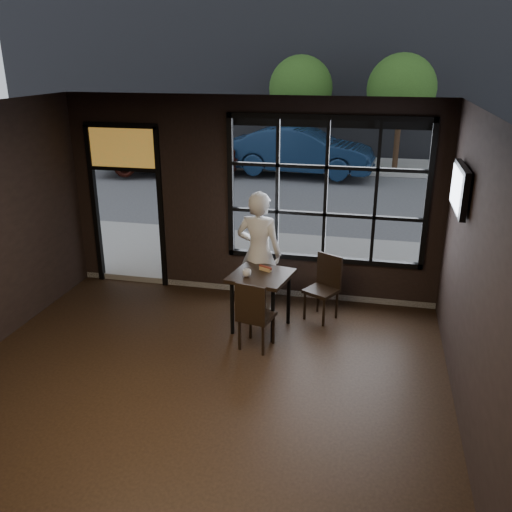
% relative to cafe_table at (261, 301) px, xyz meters
% --- Properties ---
extents(floor, '(6.00, 7.00, 0.02)m').
position_rel_cafe_table_xyz_m(floor, '(-0.45, -2.28, -0.44)').
color(floor, black).
rests_on(floor, ground).
extents(ceiling, '(6.00, 7.00, 0.02)m').
position_rel_cafe_table_xyz_m(ceiling, '(-0.45, -2.28, 2.78)').
color(ceiling, black).
rests_on(ceiling, ground).
extents(wall_right, '(0.04, 7.00, 3.20)m').
position_rel_cafe_table_xyz_m(wall_right, '(2.55, -2.28, 1.17)').
color(wall_right, black).
rests_on(wall_right, ground).
extents(window_frame, '(3.06, 0.12, 2.28)m').
position_rel_cafe_table_xyz_m(window_frame, '(0.75, 1.22, 1.37)').
color(window_frame, black).
rests_on(window_frame, ground).
extents(stained_transom, '(1.20, 0.06, 0.70)m').
position_rel_cafe_table_xyz_m(stained_transom, '(-2.55, 1.22, 1.92)').
color(stained_transom, orange).
rests_on(stained_transom, ground).
extents(street_asphalt, '(60.00, 41.00, 0.04)m').
position_rel_cafe_table_xyz_m(street_asphalt, '(-0.45, 21.72, -0.45)').
color(street_asphalt, '#545456').
rests_on(street_asphalt, ground).
extents(cafe_table, '(0.93, 0.93, 0.86)m').
position_rel_cafe_table_xyz_m(cafe_table, '(0.00, 0.00, 0.00)').
color(cafe_table, black).
rests_on(cafe_table, floor).
extents(chair_near, '(0.51, 0.51, 0.99)m').
position_rel_cafe_table_xyz_m(chair_near, '(0.05, -0.53, 0.06)').
color(chair_near, black).
rests_on(chair_near, floor).
extents(chair_window, '(0.58, 0.58, 0.98)m').
position_rel_cafe_table_xyz_m(chair_window, '(0.81, 0.50, 0.06)').
color(chair_window, black).
rests_on(chair_window, floor).
extents(man, '(0.75, 0.54, 1.91)m').
position_rel_cafe_table_xyz_m(man, '(-0.15, 0.55, 0.53)').
color(man, silver).
rests_on(man, floor).
extents(hotdog, '(0.22, 0.16, 0.06)m').
position_rel_cafe_table_xyz_m(hotdog, '(0.04, 0.14, 0.45)').
color(hotdog, tan).
rests_on(hotdog, cafe_table).
extents(cup, '(0.12, 0.12, 0.10)m').
position_rel_cafe_table_xyz_m(cup, '(-0.17, -0.13, 0.47)').
color(cup, silver).
rests_on(cup, cafe_table).
extents(tv, '(0.11, 0.97, 0.57)m').
position_rel_cafe_table_xyz_m(tv, '(2.48, -0.12, 1.80)').
color(tv, black).
rests_on(tv, wall_right).
extents(navy_car, '(4.74, 1.98, 1.52)m').
position_rel_cafe_table_xyz_m(navy_car, '(-0.93, 10.55, 0.43)').
color(navy_car, '#0E2039').
rests_on(navy_car, street_asphalt).
extents(maroon_car, '(5.08, 2.87, 1.63)m').
position_rel_cafe_table_xyz_m(maroon_car, '(-5.26, 9.99, 0.48)').
color(maroon_car, black).
rests_on(maroon_car, street_asphalt).
extents(tree_left, '(2.22, 2.22, 3.79)m').
position_rel_cafe_table_xyz_m(tree_left, '(-1.32, 12.74, 2.24)').
color(tree_left, '#332114').
rests_on(tree_left, street_asphalt).
extents(tree_right, '(2.25, 2.25, 3.85)m').
position_rel_cafe_table_xyz_m(tree_right, '(2.08, 12.23, 2.28)').
color(tree_right, '#332114').
rests_on(tree_right, street_asphalt).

